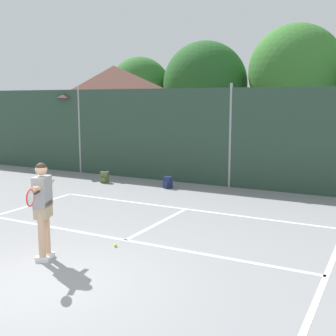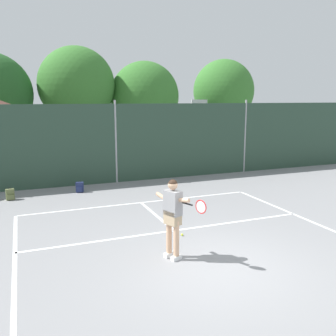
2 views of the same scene
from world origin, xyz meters
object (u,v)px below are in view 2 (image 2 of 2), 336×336
(basketball_hoop, at_px, (199,124))
(backpack_navy, at_px, (80,187))
(tennis_ball, at_px, (182,235))
(tennis_player, at_px, (173,212))
(backpack_olive, at_px, (10,195))

(basketball_hoop, xyz_separation_m, backpack_navy, (-6.73, -3.21, -2.12))
(basketball_hoop, distance_m, tennis_ball, 10.48)
(tennis_player, bearing_deg, tennis_ball, 57.85)
(tennis_player, xyz_separation_m, backpack_navy, (-1.06, 6.99, -0.92))
(basketball_hoop, bearing_deg, tennis_player, -119.08)
(basketball_hoop, xyz_separation_m, tennis_ball, (-4.91, -8.98, -2.28))
(backpack_olive, bearing_deg, tennis_player, -62.31)
(basketball_hoop, relative_size, backpack_navy, 7.67)
(backpack_navy, bearing_deg, basketball_hoop, 25.51)
(basketball_hoop, relative_size, backpack_olive, 7.67)
(basketball_hoop, distance_m, backpack_navy, 7.75)
(tennis_ball, xyz_separation_m, backpack_navy, (-1.82, 5.77, 0.16))
(backpack_olive, distance_m, backpack_navy, 2.51)
(backpack_olive, bearing_deg, tennis_ball, -52.18)
(tennis_player, bearing_deg, backpack_navy, 98.63)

